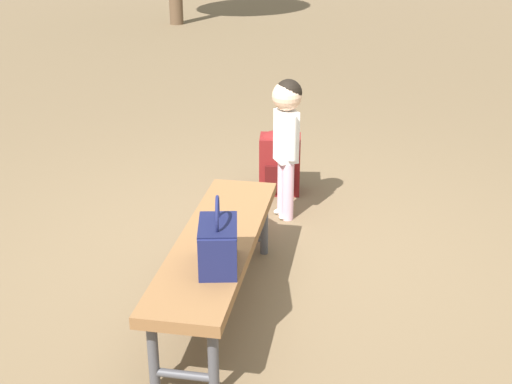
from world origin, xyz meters
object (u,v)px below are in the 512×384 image
object	(u,v)px
park_bench	(217,247)
handbag	(218,243)
backpack_large	(280,160)
child_standing	(287,127)
backpack_small	(241,213)

from	to	relation	value
park_bench	handbag	world-z (taller)	handbag
park_bench	backpack_large	world-z (taller)	backpack_large
handbag	backpack_large	world-z (taller)	handbag
handbag	child_standing	world-z (taller)	child_standing
park_bench	child_standing	world-z (taller)	child_standing
backpack_large	backpack_small	world-z (taller)	backpack_large
park_bench	child_standing	bearing A→B (deg)	-4.76
backpack_small	handbag	bearing A→B (deg)	-169.75
child_standing	backpack_small	distance (m)	0.67
park_bench	handbag	distance (m)	0.36
handbag	backpack_small	world-z (taller)	handbag
child_standing	handbag	bearing A→B (deg)	179.66
park_bench	backpack_small	bearing A→B (deg)	7.38
backpack_large	child_standing	bearing A→B (deg)	-162.74
handbag	child_standing	bearing A→B (deg)	-0.34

